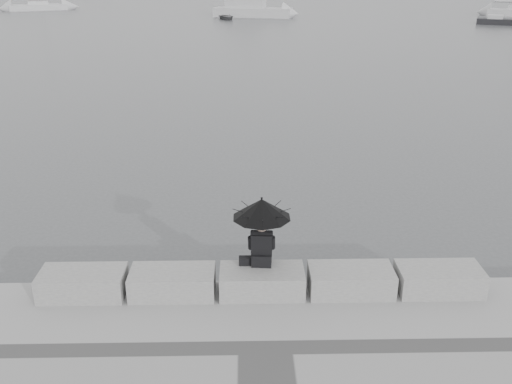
{
  "coord_description": "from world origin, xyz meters",
  "views": [
    {
      "loc": [
        -0.31,
        -9.86,
        6.42
      ],
      "look_at": [
        -0.04,
        3.0,
        1.19
      ],
      "focal_mm": 40.0,
      "sensor_mm": 36.0,
      "label": 1
    }
  ],
  "objects_px": {
    "motor_cruiser": "(253,9)",
    "small_motorboat": "(502,22)",
    "seated_person": "(262,217)",
    "sailboat_left": "(38,6)",
    "dinghy": "(226,17)"
  },
  "relations": [
    {
      "from": "sailboat_left",
      "to": "small_motorboat",
      "type": "height_order",
      "value": "sailboat_left"
    },
    {
      "from": "dinghy",
      "to": "seated_person",
      "type": "bearing_deg",
      "value": -111.37
    },
    {
      "from": "motor_cruiser",
      "to": "small_motorboat",
      "type": "height_order",
      "value": "motor_cruiser"
    },
    {
      "from": "sailboat_left",
      "to": "small_motorboat",
      "type": "xyz_separation_m",
      "value": [
        56.53,
        -20.55,
        -0.21
      ]
    },
    {
      "from": "seated_person",
      "to": "dinghy",
      "type": "relative_size",
      "value": 0.43
    },
    {
      "from": "seated_person",
      "to": "small_motorboat",
      "type": "height_order",
      "value": "seated_person"
    },
    {
      "from": "sailboat_left",
      "to": "dinghy",
      "type": "bearing_deg",
      "value": -49.68
    },
    {
      "from": "motor_cruiser",
      "to": "seated_person",
      "type": "bearing_deg",
      "value": -76.17
    },
    {
      "from": "seated_person",
      "to": "motor_cruiser",
      "type": "height_order",
      "value": "motor_cruiser"
    },
    {
      "from": "seated_person",
      "to": "small_motorboat",
      "type": "bearing_deg",
      "value": 67.57
    },
    {
      "from": "seated_person",
      "to": "sailboat_left",
      "type": "relative_size",
      "value": 0.11
    },
    {
      "from": "sailboat_left",
      "to": "motor_cruiser",
      "type": "bearing_deg",
      "value": -42.26
    },
    {
      "from": "seated_person",
      "to": "sailboat_left",
      "type": "bearing_deg",
      "value": 116.13
    },
    {
      "from": "seated_person",
      "to": "small_motorboat",
      "type": "relative_size",
      "value": 0.26
    },
    {
      "from": "small_motorboat",
      "to": "dinghy",
      "type": "distance_m",
      "value": 30.69
    }
  ]
}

